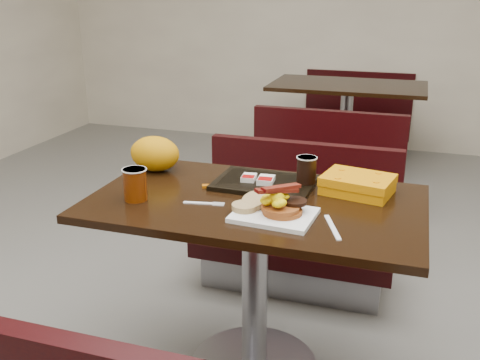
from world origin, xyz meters
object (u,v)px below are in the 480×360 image
(knife, at_px, (332,227))
(hashbrown_sleeve_left, at_px, (249,178))
(table_near, at_px, (255,290))
(platter, at_px, (274,215))
(fork, at_px, (198,203))
(coffee_cup_far, at_px, (306,170))
(paper_bag, at_px, (155,154))
(tray, at_px, (265,183))
(bench_far_s, at_px, (332,156))
(hashbrown_sleeve_right, at_px, (266,180))
(clamshell, at_px, (358,184))
(coffee_cup_near, at_px, (135,184))
(bench_far_n, at_px, (355,114))
(pancake_stack, at_px, (282,209))
(table_far, at_px, (345,130))
(bench_near_n, at_px, (294,223))

(knife, relative_size, hashbrown_sleeve_left, 2.67)
(table_near, distance_m, platter, 0.42)
(fork, height_order, coffee_cup_far, coffee_cup_far)
(knife, bearing_deg, fork, -118.20)
(table_near, xyz_separation_m, coffee_cup_far, (0.15, 0.19, 0.44))
(fork, relative_size, paper_bag, 0.70)
(fork, relative_size, tray, 0.39)
(bench_far_s, relative_size, tray, 2.65)
(bench_far_s, bearing_deg, fork, -95.25)
(bench_far_s, bearing_deg, hashbrown_sleeve_right, -89.98)
(table_near, relative_size, clamshell, 4.81)
(tray, relative_size, paper_bag, 1.79)
(coffee_cup_near, xyz_separation_m, hashbrown_sleeve_right, (0.41, 0.27, -0.03))
(tray, distance_m, coffee_cup_far, 0.17)
(bench_far_s, distance_m, fork, 2.05)
(bench_far_n, bearing_deg, bench_far_s, -90.00)
(bench_far_n, bearing_deg, pancake_stack, -87.81)
(platter, height_order, hashbrown_sleeve_right, hashbrown_sleeve_right)
(bench_far_n, distance_m, coffee_cup_far, 3.15)
(fork, distance_m, hashbrown_sleeve_left, 0.27)
(hashbrown_sleeve_right, bearing_deg, knife, -49.26)
(table_near, distance_m, tray, 0.41)
(table_far, xyz_separation_m, bench_far_s, (0.00, -0.70, -0.02))
(bench_near_n, height_order, paper_bag, paper_bag)
(fork, bearing_deg, table_far, 75.98)
(bench_near_n, relative_size, pancake_stack, 7.48)
(knife, bearing_deg, clamshell, 152.47)
(coffee_cup_far, distance_m, paper_bag, 0.64)
(clamshell, bearing_deg, hashbrown_sleeve_left, -163.79)
(coffee_cup_near, relative_size, knife, 0.62)
(bench_near_n, height_order, knife, knife)
(pancake_stack, distance_m, paper_bag, 0.71)
(knife, bearing_deg, bench_near_n, 178.36)
(bench_far_n, xyz_separation_m, coffee_cup_near, (-0.41, -3.44, 0.45))
(bench_far_s, bearing_deg, platter, -87.08)
(table_near, xyz_separation_m, paper_bag, (-0.49, 0.19, 0.45))
(pancake_stack, bearing_deg, fork, 174.62)
(coffee_cup_near, bearing_deg, tray, 35.95)
(fork, bearing_deg, knife, -17.24)
(knife, xyz_separation_m, hashbrown_sleeve_left, (-0.38, 0.31, 0.03))
(fork, bearing_deg, table_near, 18.77)
(bench_near_n, bearing_deg, hashbrown_sleeve_left, -97.29)
(table_far, xyz_separation_m, hashbrown_sleeve_left, (-0.07, -2.45, 0.40))
(fork, bearing_deg, paper_bag, 126.54)
(bench_far_s, relative_size, clamshell, 4.01)
(coffee_cup_near, distance_m, hashbrown_sleeve_right, 0.50)
(bench_far_n, height_order, coffee_cup_near, coffee_cup_near)
(coffee_cup_far, bearing_deg, fork, -138.91)
(coffee_cup_near, bearing_deg, bench_far_s, 78.54)
(coffee_cup_near, height_order, paper_bag, paper_bag)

